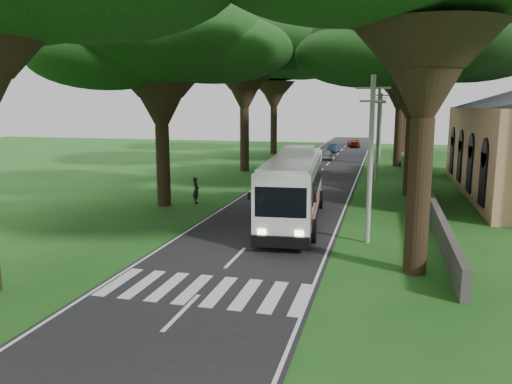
{
  "coord_description": "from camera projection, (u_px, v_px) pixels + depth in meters",
  "views": [
    {
      "loc": [
        6.14,
        -18.14,
        6.66
      ],
      "look_at": [
        -0.19,
        6.33,
        2.2
      ],
      "focal_mm": 35.0,
      "sensor_mm": 36.0,
      "label": 1
    }
  ],
  "objects": [
    {
      "name": "ground",
      "position": [
        221.0,
        273.0,
        19.96
      ],
      "size": [
        140.0,
        140.0,
        0.0
      ],
      "primitive_type": "plane",
      "color": "#1B4F16",
      "rests_on": "ground"
    },
    {
      "name": "road",
      "position": [
        311.0,
        181.0,
        43.8
      ],
      "size": [
        8.0,
        120.0,
        0.04
      ],
      "primitive_type": "cube",
      "color": "black",
      "rests_on": "ground"
    },
    {
      "name": "crosswalk",
      "position": [
        204.0,
        291.0,
        18.06
      ],
      "size": [
        8.0,
        3.0,
        0.01
      ],
      "primitive_type": "cube",
      "color": "silver",
      "rests_on": "ground"
    },
    {
      "name": "property_wall",
      "position": [
        420.0,
        180.0,
        40.52
      ],
      "size": [
        0.35,
        50.0,
        1.2
      ],
      "primitive_type": "cube",
      "color": "#383533",
      "rests_on": "ground"
    },
    {
      "name": "pole_near",
      "position": [
        370.0,
        157.0,
        23.6
      ],
      "size": [
        1.6,
        0.24,
        8.0
      ],
      "color": "gray",
      "rests_on": "ground"
    },
    {
      "name": "pole_mid",
      "position": [
        378.0,
        134.0,
        42.67
      ],
      "size": [
        1.6,
        0.24,
        8.0
      ],
      "color": "gray",
      "rests_on": "ground"
    },
    {
      "name": "pole_far",
      "position": [
        381.0,
        124.0,
        61.74
      ],
      "size": [
        1.6,
        0.24,
        8.0
      ],
      "color": "gray",
      "rests_on": "ground"
    },
    {
      "name": "tree_l_mida",
      "position": [
        159.0,
        41.0,
        31.54
      ],
      "size": [
        13.85,
        13.85,
        13.65
      ],
      "color": "black",
      "rests_on": "ground"
    },
    {
      "name": "tree_l_midb",
      "position": [
        244.0,
        40.0,
        48.2
      ],
      "size": [
        15.64,
        15.64,
        16.16
      ],
      "color": "black",
      "rests_on": "ground"
    },
    {
      "name": "tree_l_far",
      "position": [
        274.0,
        58.0,
        65.62
      ],
      "size": [
        15.03,
        15.03,
        15.99
      ],
      "color": "black",
      "rests_on": "ground"
    },
    {
      "name": "tree_r_mida",
      "position": [
        417.0,
        41.0,
        35.14
      ],
      "size": [
        15.14,
        15.14,
        14.35
      ],
      "color": "black",
      "rests_on": "ground"
    },
    {
      "name": "tree_r_midb",
      "position": [
        403.0,
        50.0,
        52.21
      ],
      "size": [
        13.74,
        13.74,
        15.32
      ],
      "color": "black",
      "rests_on": "ground"
    },
    {
      "name": "tree_r_far",
      "position": [
        406.0,
        63.0,
        69.13
      ],
      "size": [
        16.37,
        16.37,
        15.81
      ],
      "color": "black",
      "rests_on": "ground"
    },
    {
      "name": "coach_bus",
      "position": [
        294.0,
        187.0,
        28.32
      ],
      "size": [
        3.78,
        12.86,
        3.74
      ],
      "rotation": [
        0.0,
        0.0,
        0.08
      ],
      "color": "silver",
      "rests_on": "ground"
    },
    {
      "name": "distant_car_a",
      "position": [
        326.0,
        154.0,
        60.77
      ],
      "size": [
        2.25,
        3.74,
        1.19
      ],
      "primitive_type": "imported",
      "rotation": [
        0.0,
        0.0,
        3.4
      ],
      "color": "#9E9EA3",
      "rests_on": "road"
    },
    {
      "name": "distant_car_b",
      "position": [
        334.0,
        148.0,
        70.01
      ],
      "size": [
        1.59,
        3.7,
        1.19
      ],
      "primitive_type": "imported",
      "rotation": [
        0.0,
        0.0,
        -0.1
      ],
      "color": "navy",
      "rests_on": "road"
    },
    {
      "name": "distant_car_c",
      "position": [
        354.0,
        143.0,
        78.37
      ],
      "size": [
        2.41,
        4.43,
        1.22
      ],
      "primitive_type": "imported",
      "rotation": [
        0.0,
        0.0,
        3.32
      ],
      "color": "maroon",
      "rests_on": "road"
    },
    {
      "name": "pedestrian",
      "position": [
        196.0,
        190.0,
        33.74
      ],
      "size": [
        0.62,
        0.76,
        1.8
      ],
      "primitive_type": "imported",
      "rotation": [
        0.0,
        0.0,
        1.89
      ],
      "color": "black",
      "rests_on": "ground"
    }
  ]
}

